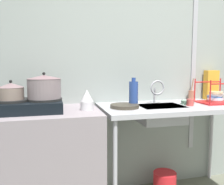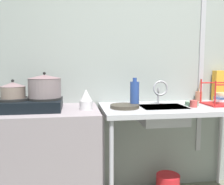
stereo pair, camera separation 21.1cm
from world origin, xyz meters
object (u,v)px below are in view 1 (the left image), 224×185
object	(u,v)px
pot_on_right_burner	(44,87)
percolator	(87,100)
sink_basin	(161,114)
bottle_by_sink	(134,93)
stove	(29,105)
faucet	(157,89)
dish_rack	(215,98)
cup_by_rack	(190,102)
utensil_jar	(192,95)
small_bowl_on_drainboard	(187,102)
frying_pan	(125,106)
pot_on_left_burner	(11,91)
cereal_box	(211,85)
bucket_on_floor	(165,183)

from	to	relation	value
pot_on_right_burner	percolator	size ratio (longest dim) A/B	1.57
sink_basin	bottle_by_sink	world-z (taller)	bottle_by_sink
sink_basin	bottle_by_sink	distance (m)	0.32
stove	faucet	size ratio (longest dim) A/B	2.32
dish_rack	cup_by_rack	world-z (taller)	dish_rack
bottle_by_sink	percolator	bearing A→B (deg)	-169.02
pot_on_right_burner	sink_basin	xyz separation A→B (m)	(1.03, -0.00, -0.28)
stove	bottle_by_sink	xyz separation A→B (m)	(0.90, 0.04, 0.07)
bottle_by_sink	sink_basin	bearing A→B (deg)	-9.35
bottle_by_sink	utensil_jar	xyz separation A→B (m)	(0.74, 0.23, -0.06)
small_bowl_on_drainboard	sink_basin	bearing A→B (deg)	-176.84
pot_on_right_burner	sink_basin	size ratio (longest dim) A/B	0.67
pot_on_right_burner	utensil_jar	xyz separation A→B (m)	(1.52, 0.27, -0.15)
faucet	dish_rack	bearing A→B (deg)	-12.02
sink_basin	utensil_jar	world-z (taller)	utensil_jar
frying_pan	small_bowl_on_drainboard	xyz separation A→B (m)	(0.64, 0.03, 0.00)
small_bowl_on_drainboard	faucet	bearing A→B (deg)	157.28
sink_basin	bottle_by_sink	size ratio (longest dim) A/B	1.56
pot_on_left_burner	bottle_by_sink	size ratio (longest dim) A/B	0.76
percolator	frying_pan	world-z (taller)	percolator
dish_rack	small_bowl_on_drainboard	bearing A→B (deg)	178.26
small_bowl_on_drainboard	utensil_jar	bearing A→B (deg)	51.10
faucet	utensil_jar	distance (m)	0.50
faucet	cereal_box	bearing A→B (deg)	11.17
cup_by_rack	small_bowl_on_drainboard	world-z (taller)	cup_by_rack
cup_by_rack	cereal_box	bearing A→B (deg)	35.81
percolator	faucet	distance (m)	0.73
bottle_by_sink	faucet	bearing A→B (deg)	17.52
percolator	cereal_box	xyz separation A→B (m)	(1.41, 0.31, 0.07)
pot_on_left_burner	cereal_box	xyz separation A→B (m)	(2.00, 0.26, -0.01)
utensil_jar	frying_pan	bearing A→B (deg)	-161.05
pot_on_right_burner	sink_basin	world-z (taller)	pot_on_right_burner
sink_basin	cereal_box	bearing A→B (deg)	20.26
cup_by_rack	cereal_box	xyz separation A→B (m)	(0.46, 0.33, 0.13)
sink_basin	bucket_on_floor	size ratio (longest dim) A/B	1.78
pot_on_left_burner	pot_on_right_burner	distance (m)	0.25
pot_on_right_burner	sink_basin	distance (m)	1.06
stove	bucket_on_floor	bearing A→B (deg)	3.65
percolator	cup_by_rack	size ratio (longest dim) A/B	2.64
cereal_box	utensil_jar	distance (m)	0.25
percolator	sink_basin	bearing A→B (deg)	3.57
dish_rack	bucket_on_floor	distance (m)	0.98
dish_rack	cup_by_rack	size ratio (longest dim) A/B	4.89
pot_on_left_burner	bottle_by_sink	world-z (taller)	bottle_by_sink
cup_by_rack	bottle_by_sink	bearing A→B (deg)	167.83
percolator	frying_pan	distance (m)	0.34
percolator	bucket_on_floor	xyz separation A→B (m)	(0.79, 0.13, -0.89)
sink_basin	bottle_by_sink	xyz separation A→B (m)	(-0.25, 0.04, 0.19)
faucet	frying_pan	xyz separation A→B (m)	(-0.37, -0.15, -0.13)
stove	frying_pan	bearing A→B (deg)	-1.70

